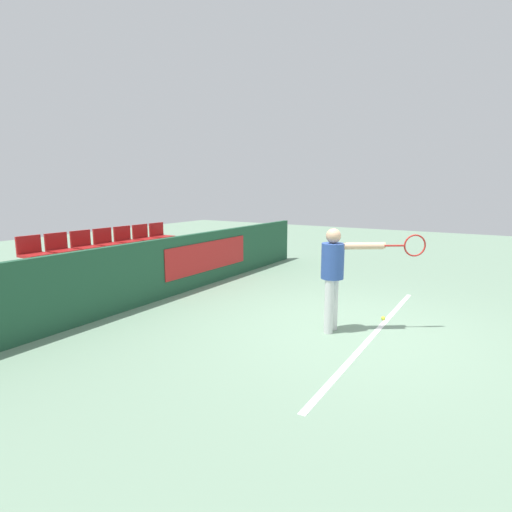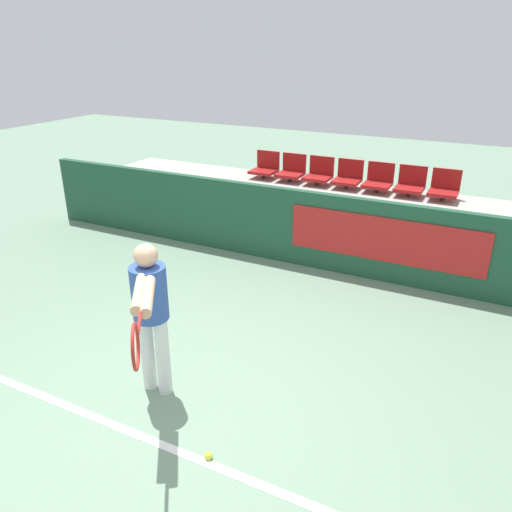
{
  "view_description": "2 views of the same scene",
  "coord_description": "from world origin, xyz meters",
  "px_view_note": "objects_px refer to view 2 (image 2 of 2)",
  "views": [
    {
      "loc": [
        -5.59,
        -1.79,
        2.08
      ],
      "look_at": [
        -0.32,
        1.46,
        1.02
      ],
      "focal_mm": 28.0,
      "sensor_mm": 36.0,
      "label": 1
    },
    {
      "loc": [
        2.39,
        -2.88,
        3.11
      ],
      "look_at": [
        0.2,
        1.48,
        1.0
      ],
      "focal_mm": 35.0,
      "sensor_mm": 36.0,
      "label": 2
    }
  ],
  "objects_px": {
    "stadium_chair_7": "(265,167)",
    "stadium_chair_13": "(444,188)",
    "stadium_chair_4": "(359,220)",
    "stadium_chair_1": "(265,206)",
    "stadium_chair_9": "(319,173)",
    "stadium_chair_12": "(410,184)",
    "stadium_chair_5": "(393,225)",
    "stadium_chair_8": "(291,170)",
    "stadium_chair_6": "(430,231)",
    "tennis_ball": "(209,456)",
    "stadium_chair_10": "(348,177)",
    "tennis_player": "(150,308)",
    "stadium_chair_0": "(238,202)",
    "stadium_chair_3": "(326,215)",
    "stadium_chair_2": "(295,210)",
    "stadium_chair_11": "(378,180)"
  },
  "relations": [
    {
      "from": "stadium_chair_7",
      "to": "stadium_chair_13",
      "type": "xyz_separation_m",
      "value": [
        3.2,
        0.0,
        0.0
      ]
    },
    {
      "from": "stadium_chair_4",
      "to": "stadium_chair_7",
      "type": "bearing_deg",
      "value": 152.83
    },
    {
      "from": "stadium_chair_1",
      "to": "stadium_chair_4",
      "type": "height_order",
      "value": "same"
    },
    {
      "from": "stadium_chair_4",
      "to": "stadium_chair_13",
      "type": "bearing_deg",
      "value": 45.75
    },
    {
      "from": "stadium_chair_9",
      "to": "stadium_chair_12",
      "type": "height_order",
      "value": "same"
    },
    {
      "from": "stadium_chair_5",
      "to": "stadium_chair_8",
      "type": "height_order",
      "value": "stadium_chair_8"
    },
    {
      "from": "stadium_chair_6",
      "to": "stadium_chair_1",
      "type": "bearing_deg",
      "value": 180.0
    },
    {
      "from": "stadium_chair_13",
      "to": "tennis_ball",
      "type": "bearing_deg",
      "value": -99.12
    },
    {
      "from": "stadium_chair_10",
      "to": "stadium_chair_7",
      "type": "bearing_deg",
      "value": 180.0
    },
    {
      "from": "stadium_chair_6",
      "to": "tennis_player",
      "type": "xyz_separation_m",
      "value": [
        -1.79,
        -4.2,
        0.37
      ]
    },
    {
      "from": "stadium_chair_7",
      "to": "stadium_chair_10",
      "type": "xyz_separation_m",
      "value": [
        1.6,
        0.0,
        0.0
      ]
    },
    {
      "from": "stadium_chair_0",
      "to": "tennis_player",
      "type": "distance_m",
      "value": 4.45
    },
    {
      "from": "stadium_chair_3",
      "to": "stadium_chair_5",
      "type": "distance_m",
      "value": 1.07
    },
    {
      "from": "stadium_chair_8",
      "to": "tennis_player",
      "type": "xyz_separation_m",
      "value": [
        0.88,
        -5.3,
        0.0
      ]
    },
    {
      "from": "stadium_chair_2",
      "to": "stadium_chair_3",
      "type": "bearing_deg",
      "value": 0.0
    },
    {
      "from": "stadium_chair_0",
      "to": "stadium_chair_9",
      "type": "xyz_separation_m",
      "value": [
        1.07,
        1.1,
        0.37
      ]
    },
    {
      "from": "stadium_chair_0",
      "to": "stadium_chair_7",
      "type": "distance_m",
      "value": 1.16
    },
    {
      "from": "stadium_chair_9",
      "to": "tennis_ball",
      "type": "height_order",
      "value": "stadium_chair_9"
    },
    {
      "from": "stadium_chair_6",
      "to": "stadium_chair_9",
      "type": "bearing_deg",
      "value": 152.83
    },
    {
      "from": "stadium_chair_0",
      "to": "stadium_chair_3",
      "type": "relative_size",
      "value": 1.0
    },
    {
      "from": "stadium_chair_11",
      "to": "stadium_chair_12",
      "type": "height_order",
      "value": "same"
    },
    {
      "from": "stadium_chair_12",
      "to": "stadium_chair_13",
      "type": "height_order",
      "value": "same"
    },
    {
      "from": "stadium_chair_2",
      "to": "stadium_chair_7",
      "type": "relative_size",
      "value": 1.0
    },
    {
      "from": "stadium_chair_13",
      "to": "stadium_chair_7",
      "type": "bearing_deg",
      "value": 180.0
    },
    {
      "from": "stadium_chair_1",
      "to": "stadium_chair_6",
      "type": "bearing_deg",
      "value": 0.0
    },
    {
      "from": "stadium_chair_0",
      "to": "stadium_chair_8",
      "type": "distance_m",
      "value": 1.27
    },
    {
      "from": "stadium_chair_3",
      "to": "stadium_chair_13",
      "type": "xyz_separation_m",
      "value": [
        1.6,
        1.1,
        0.37
      ]
    },
    {
      "from": "tennis_player",
      "to": "stadium_chair_13",
      "type": "bearing_deg",
      "value": 36.99
    },
    {
      "from": "stadium_chair_12",
      "to": "tennis_player",
      "type": "distance_m",
      "value": 5.44
    },
    {
      "from": "stadium_chair_12",
      "to": "stadium_chair_2",
      "type": "bearing_deg",
      "value": -145.61
    },
    {
      "from": "stadium_chair_10",
      "to": "stadium_chair_11",
      "type": "xyz_separation_m",
      "value": [
        0.53,
        0.0,
        0.0
      ]
    },
    {
      "from": "stadium_chair_2",
      "to": "stadium_chair_7",
      "type": "height_order",
      "value": "stadium_chair_7"
    },
    {
      "from": "stadium_chair_2",
      "to": "stadium_chair_12",
      "type": "relative_size",
      "value": 1.0
    },
    {
      "from": "stadium_chair_3",
      "to": "tennis_player",
      "type": "xyz_separation_m",
      "value": [
        -0.19,
        -4.2,
        0.37
      ]
    },
    {
      "from": "tennis_ball",
      "to": "stadium_chair_9",
      "type": "bearing_deg",
      "value": 101.8
    },
    {
      "from": "stadium_chair_0",
      "to": "stadium_chair_4",
      "type": "xyz_separation_m",
      "value": [
        2.13,
        0.0,
        0.0
      ]
    },
    {
      "from": "stadium_chair_7",
      "to": "tennis_player",
      "type": "relative_size",
      "value": 0.31
    },
    {
      "from": "stadium_chair_11",
      "to": "stadium_chair_7",
      "type": "bearing_deg",
      "value": 180.0
    },
    {
      "from": "stadium_chair_12",
      "to": "tennis_ball",
      "type": "relative_size",
      "value": 7.2
    },
    {
      "from": "stadium_chair_0",
      "to": "stadium_chair_10",
      "type": "height_order",
      "value": "stadium_chair_10"
    },
    {
      "from": "stadium_chair_0",
      "to": "stadium_chair_2",
      "type": "xyz_separation_m",
      "value": [
        1.07,
        0.0,
        0.0
      ]
    },
    {
      "from": "stadium_chair_7",
      "to": "stadium_chair_9",
      "type": "bearing_deg",
      "value": 0.0
    },
    {
      "from": "stadium_chair_11",
      "to": "stadium_chair_12",
      "type": "xyz_separation_m",
      "value": [
        0.53,
        0.0,
        0.0
      ]
    },
    {
      "from": "stadium_chair_4",
      "to": "stadium_chair_5",
      "type": "relative_size",
      "value": 1.0
    },
    {
      "from": "tennis_player",
      "to": "stadium_chair_9",
      "type": "bearing_deg",
      "value": 59.38
    },
    {
      "from": "stadium_chair_5",
      "to": "stadium_chair_12",
      "type": "bearing_deg",
      "value": 90.0
    },
    {
      "from": "stadium_chair_11",
      "to": "stadium_chair_12",
      "type": "bearing_deg",
      "value": 0.0
    },
    {
      "from": "stadium_chair_1",
      "to": "stadium_chair_7",
      "type": "height_order",
      "value": "stadium_chair_7"
    },
    {
      "from": "stadium_chair_10",
      "to": "stadium_chair_2",
      "type": "bearing_deg",
      "value": -115.97
    },
    {
      "from": "stadium_chair_9",
      "to": "stadium_chair_10",
      "type": "xyz_separation_m",
      "value": [
        0.53,
        0.0,
        0.0
      ]
    }
  ]
}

